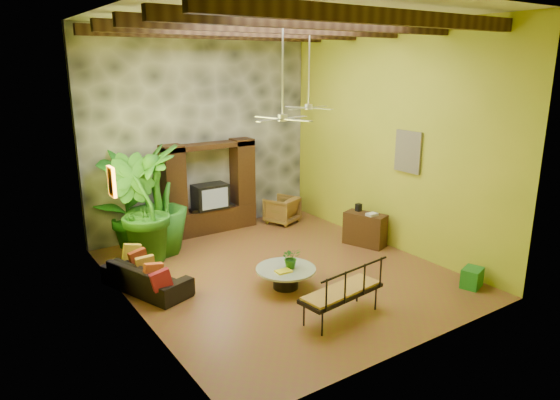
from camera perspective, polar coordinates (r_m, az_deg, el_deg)
ground at (r=10.40m, az=-0.05°, el=-8.18°), size 7.00×7.00×0.00m
ceiling at (r=9.57m, az=-0.06°, el=20.45°), size 6.00×7.00×0.02m
back_wall at (r=12.70m, az=-8.99°, el=7.69°), size 6.00×0.02×5.00m
left_wall at (r=8.41m, az=-17.31°, el=3.34°), size 0.02×7.00×5.00m
right_wall at (r=11.60m, az=12.42°, el=6.81°), size 0.02×7.00×5.00m
stone_accent_wall at (r=12.64m, az=-8.88°, el=7.66°), size 5.98×0.10×4.98m
ceiling_beams at (r=9.56m, az=-0.06°, el=19.13°), size 5.95×5.36×0.22m
entertainment_center at (r=12.67m, az=-8.01°, el=0.63°), size 2.40×0.55×2.30m
ceiling_fan_front at (r=9.12m, az=0.31°, el=10.65°), size 1.28×1.28×1.86m
ceiling_fan_back at (r=11.47m, az=3.29°, el=11.58°), size 1.28×1.28×1.86m
wall_art_mask at (r=9.44m, az=-18.68°, el=2.00°), size 0.06×0.32×0.55m
wall_art_painting at (r=11.20m, az=14.43°, el=5.36°), size 0.06×0.70×0.90m
sofa at (r=9.83m, az=-15.03°, el=-8.44°), size 1.31×1.99×0.54m
wicker_armchair at (r=13.37m, az=0.22°, el=-1.14°), size 1.01×1.02×0.71m
tall_plant_a at (r=11.88m, az=-17.31°, el=0.20°), size 1.50×1.33×2.38m
tall_plant_b at (r=10.96m, az=-15.76°, el=-1.05°), size 1.65×1.61×2.33m
tall_plant_c at (r=11.39m, az=-13.98°, el=0.01°), size 1.46×1.46×2.46m
coffee_table at (r=9.60m, az=0.66°, el=-8.58°), size 1.15×1.15×0.40m
centerpiece_plant at (r=9.50m, az=1.27°, el=-6.59°), size 0.43×0.40×0.40m
yellow_tray at (r=9.36m, az=0.41°, el=-8.15°), size 0.30×0.23×0.03m
iron_bench at (r=8.43m, az=7.39°, el=-10.16°), size 1.61×0.75×0.57m
side_console at (r=11.90m, az=9.69°, el=-3.32°), size 0.74×1.05×0.77m
green_bin at (r=10.33m, az=21.09°, el=-8.29°), size 0.51×0.44×0.38m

